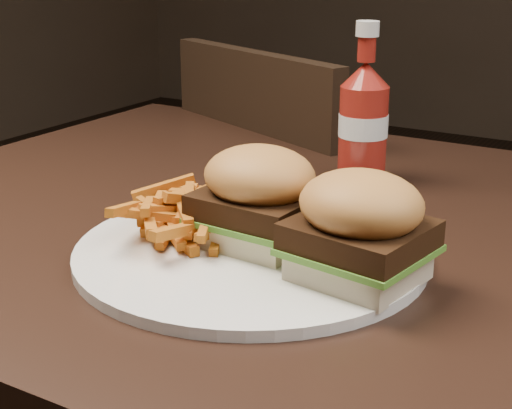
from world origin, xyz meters
The scene contains 7 objects.
dining_table centered at (0.00, 0.00, 0.73)m, with size 1.20×0.80×0.04m, color black.
chair_far centered at (-0.27, 0.50, 0.43)m, with size 0.41×0.41×0.04m, color black.
plate centered at (-0.07, -0.12, 0.76)m, with size 0.33×0.33×0.01m, color white.
sandwich_half_a centered at (-0.07, -0.11, 0.77)m, with size 0.10×0.09×0.02m, color #F7E3B9.
sandwich_half_b centered at (0.04, -0.14, 0.77)m, with size 0.10×0.09×0.02m, color beige.
fries_pile centered at (-0.15, -0.13, 0.78)m, with size 0.12×0.12×0.05m, color #BC5005, non-canonical shape.
ketchup_bottle centered at (-0.08, 0.15, 0.81)m, with size 0.06×0.06×0.12m, color maroon.
Camera 1 is at (0.28, -0.71, 1.04)m, focal length 55.00 mm.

